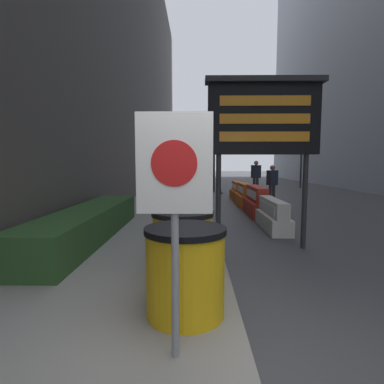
% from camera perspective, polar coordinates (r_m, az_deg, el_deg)
% --- Properties ---
extents(sidewalk_left, '(3.25, 56.00, 0.14)m').
position_cam_1_polar(sidewalk_left, '(2.83, -27.56, -29.61)').
color(sidewalk_left, gray).
rests_on(sidewalk_left, ground_plane).
extents(hedge_strip, '(0.90, 4.77, 0.61)m').
position_cam_1_polar(hedge_strip, '(6.48, -19.14, -5.66)').
color(hedge_strip, '#284C23').
rests_on(hedge_strip, sidewalk_left).
extents(barrel_drum_foreground, '(0.82, 0.82, 0.90)m').
position_cam_1_polar(barrel_drum_foreground, '(3.11, -1.26, -14.79)').
color(barrel_drum_foreground, yellow).
rests_on(barrel_drum_foreground, sidewalk_left).
extents(barrel_drum_middle, '(0.82, 0.82, 0.90)m').
position_cam_1_polar(barrel_drum_middle, '(4.05, -1.79, -9.93)').
color(barrel_drum_middle, yellow).
rests_on(barrel_drum_middle, sidewalk_left).
extents(warning_sign, '(0.57, 0.08, 1.90)m').
position_cam_1_polar(warning_sign, '(2.25, -3.34, 0.87)').
color(warning_sign, gray).
rests_on(warning_sign, sidewalk_left).
extents(message_board, '(2.22, 0.36, 3.26)m').
position_cam_1_polar(message_board, '(6.00, 13.42, 13.20)').
color(message_board, '#28282B').
rests_on(message_board, ground_plane).
extents(jersey_barrier_white, '(0.50, 1.88, 0.77)m').
position_cam_1_polar(jersey_barrier_white, '(7.86, 15.13, -4.45)').
color(jersey_barrier_white, silver).
rests_on(jersey_barrier_white, ground_plane).
extents(jersey_barrier_red_striped, '(0.57, 1.92, 0.93)m').
position_cam_1_polar(jersey_barrier_red_striped, '(9.83, 12.16, -1.98)').
color(jersey_barrier_red_striped, red).
rests_on(jersey_barrier_red_striped, ground_plane).
extents(jersey_barrier_orange_near, '(0.61, 1.69, 0.87)m').
position_cam_1_polar(jersey_barrier_orange_near, '(11.97, 10.09, -0.74)').
color(jersey_barrier_orange_near, orange).
rests_on(jersey_barrier_orange_near, ground_plane).
extents(jersey_barrier_orange_far, '(0.57, 1.77, 0.81)m').
position_cam_1_polar(jersey_barrier_orange_far, '(14.02, 8.71, 0.08)').
color(jersey_barrier_orange_far, orange).
rests_on(jersey_barrier_orange_far, ground_plane).
extents(traffic_cone_near, '(0.33, 0.33, 0.59)m').
position_cam_1_polar(traffic_cone_near, '(16.69, 5.34, 0.75)').
color(traffic_cone_near, black).
rests_on(traffic_cone_near, ground_plane).
extents(traffic_light_near_curb, '(0.28, 0.44, 4.33)m').
position_cam_1_polar(traffic_light_near_curb, '(17.53, 4.27, 10.28)').
color(traffic_light_near_curb, '#2D2D30').
rests_on(traffic_light_near_curb, ground_plane).
extents(traffic_light_far_side, '(0.28, 0.45, 4.46)m').
position_cam_1_polar(traffic_light_far_side, '(21.49, 20.28, 9.31)').
color(traffic_light_far_side, '#2D2D30').
rests_on(traffic_light_far_side, ground_plane).
extents(pedestrian_worker, '(0.53, 0.39, 1.80)m').
position_cam_1_polar(pedestrian_worker, '(16.61, 12.08, 3.31)').
color(pedestrian_worker, '#333338').
rests_on(pedestrian_worker, ground_plane).
extents(pedestrian_passerby, '(0.48, 0.42, 1.59)m').
position_cam_1_polar(pedestrian_passerby, '(12.77, 15.03, 2.04)').
color(pedestrian_passerby, '#333338').
rests_on(pedestrian_passerby, ground_plane).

